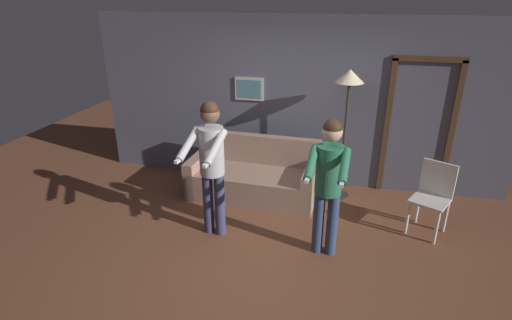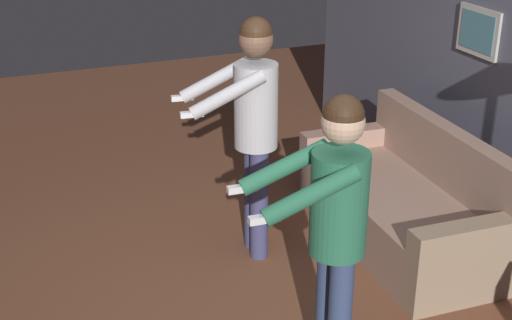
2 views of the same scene
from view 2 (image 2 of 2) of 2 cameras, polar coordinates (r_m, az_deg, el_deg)
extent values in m
plane|color=brown|center=(4.69, 1.14, -12.13)|extent=(12.00, 12.00, 0.00)
cube|color=#B7B2A8|center=(5.62, 17.37, 9.78)|extent=(0.46, 0.02, 0.36)
cube|color=teal|center=(5.61, 17.26, 9.77)|extent=(0.38, 0.01, 0.28)
cube|color=#997664|center=(5.49, 11.37, -4.28)|extent=(1.94, 0.94, 0.42)
cube|color=#997664|center=(5.49, 14.94, 0.38)|extent=(1.90, 0.23, 0.45)
cube|color=#9F7969|center=(6.14, 7.41, -0.06)|extent=(0.20, 0.86, 0.58)
cube|color=#937961|center=(4.83, 16.60, -7.93)|extent=(0.20, 0.86, 0.58)
cylinder|color=#3A3C64|center=(5.20, -0.24, -2.83)|extent=(0.13, 0.13, 0.84)
cylinder|color=#3A3C64|center=(5.07, 0.25, -3.61)|extent=(0.13, 0.13, 0.84)
cylinder|color=#B2B2B7|center=(4.85, 0.00, 4.33)|extent=(0.30, 0.30, 0.59)
sphere|color=brown|center=(4.72, 0.00, 9.63)|extent=(0.23, 0.23, 0.23)
sphere|color=#382314|center=(4.71, 0.00, 10.10)|extent=(0.22, 0.22, 0.22)
cylinder|color=#B2B2B7|center=(4.91, -3.24, 6.44)|extent=(0.14, 0.52, 0.30)
cube|color=white|center=(4.90, -5.93, 4.98)|extent=(0.06, 0.15, 0.04)
cylinder|color=#B2B2B7|center=(4.59, -2.29, 5.24)|extent=(0.14, 0.52, 0.30)
cube|color=white|center=(4.58, -5.16, 3.67)|extent=(0.06, 0.15, 0.04)
cylinder|color=navy|center=(4.08, 5.72, -11.52)|extent=(0.13, 0.13, 0.80)
cylinder|color=#286B4C|center=(3.67, 6.65, -3.48)|extent=(0.30, 0.30, 0.56)
sphere|color=#D8AD8E|center=(3.49, 6.99, 2.98)|extent=(0.22, 0.22, 0.22)
sphere|color=#382314|center=(3.48, 7.02, 3.57)|extent=(0.21, 0.21, 0.21)
cylinder|color=#286B4C|center=(3.65, 2.32, -0.57)|extent=(0.12, 0.50, 0.26)
cube|color=white|center=(3.62, -1.16, -2.30)|extent=(0.05, 0.15, 0.04)
cylinder|color=#286B4C|center=(3.37, 4.41, -2.82)|extent=(0.12, 0.50, 0.26)
cube|color=white|center=(3.33, 0.65, -4.72)|extent=(0.05, 0.15, 0.04)
camera|label=1|loc=(3.68, -67.00, 12.13)|focal=28.00mm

